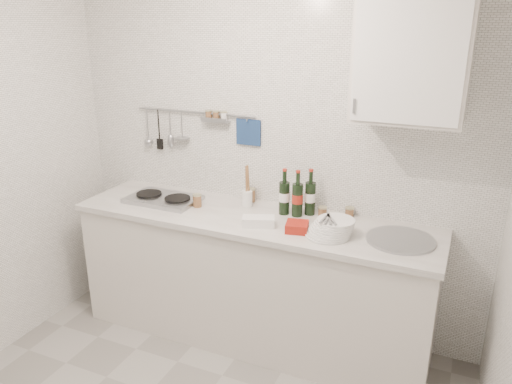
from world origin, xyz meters
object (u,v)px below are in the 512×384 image
utensil_crock (247,196)px  wine_bottles (297,192)px  plate_stack_hob (147,197)px  plate_stack_sink (331,228)px  wall_cabinet (413,58)px

utensil_crock → wine_bottles: bearing=-1.0°
plate_stack_hob → utensil_crock: 0.74m
plate_stack_hob → utensil_crock: size_ratio=0.91×
plate_stack_hob → plate_stack_sink: plate_stack_sink is taller
plate_stack_sink → plate_stack_hob: bearing=176.4°
wall_cabinet → utensil_crock: size_ratio=2.32×
wall_cabinet → plate_stack_hob: bearing=-175.9°
plate_stack_hob → utensil_crock: bearing=12.2°
plate_stack_hob → utensil_crock: utensil_crock is taller
plate_stack_hob → wall_cabinet: bearing=4.1°
plate_stack_sink → wine_bottles: size_ratio=0.94×
plate_stack_sink → wall_cabinet: bearing=31.7°
plate_stack_hob → wine_bottles: bearing=7.8°
plate_stack_hob → wine_bottles: wine_bottles is taller
utensil_crock → plate_stack_hob: bearing=-167.8°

